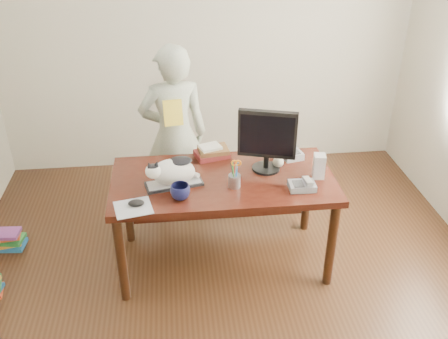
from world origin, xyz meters
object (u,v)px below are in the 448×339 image
phone (303,185)px  person (174,136)px  book_stack (212,152)px  book_pile_b (9,240)px  speaker (319,166)px  cat (172,171)px  monitor (267,138)px  coffee_mug (180,192)px  keyboard (174,184)px  mouse (136,203)px  calculator (291,153)px  baseball (278,162)px  desk (222,190)px  pen_cup (235,179)px

phone → person: 1.24m
book_stack → person: size_ratio=0.18×
book_pile_b → phone: bearing=-13.8°
book_pile_b → book_stack: bearing=-0.4°
speaker → book_stack: (-0.73, 0.39, -0.05)m
cat → book_stack: cat is taller
monitor → book_stack: bearing=161.8°
coffee_mug → person: bearing=91.3°
keyboard → mouse: bearing=-148.0°
keyboard → cat: size_ratio=1.08×
coffee_mug → speaker: size_ratio=0.74×
calculator → book_pile_b: bearing=166.1°
keyboard → book_stack: size_ratio=1.47×
baseball → phone: bearing=-71.7°
baseball → book_pile_b: size_ratio=0.31×
monitor → mouse: monitor is taller
monitor → person: bearing=153.5°
desk → baseball: (0.42, 0.04, 0.19)m
desk → calculator: calculator is taller
speaker → cat: bearing=-170.2°
coffee_mug → speaker: 1.01m
monitor → phone: size_ratio=2.57×
pen_cup → speaker: 0.62m
cat → person: size_ratio=0.25×
cat → keyboard: bearing=8.4°
cat → pen_cup: 0.44m
baseball → book_pile_b: 2.27m
keyboard → coffee_mug: 0.19m
monitor → mouse: size_ratio=3.97×
coffee_mug → phone: coffee_mug is taller
mouse → baseball: (1.03, 0.41, 0.02)m
keyboard → coffee_mug: coffee_mug is taller
keyboard → cat: (-0.01, -0.00, 0.10)m
cat → calculator: size_ratio=1.77×
book_stack → calculator: (0.60, -0.07, -0.01)m
keyboard → phone: 0.89m
monitor → coffee_mug: (-0.64, -0.31, -0.21)m
keyboard → speaker: (1.03, -0.00, 0.08)m
coffee_mug → book_stack: coffee_mug is taller
mouse → person: 1.02m
book_stack → book_pile_b: book_stack is taller
person → keyboard: bearing=81.4°
phone → book_pile_b: phone is taller
monitor → speaker: size_ratio=2.65×
desk → baseball: bearing=5.2°
phone → baseball: size_ratio=2.26×
speaker → calculator: size_ratio=0.82×
keyboard → phone: (0.88, -0.15, 0.02)m
keyboard → book_pile_b: size_ratio=1.62×
cat → pen_cup: (0.43, -0.06, -0.06)m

